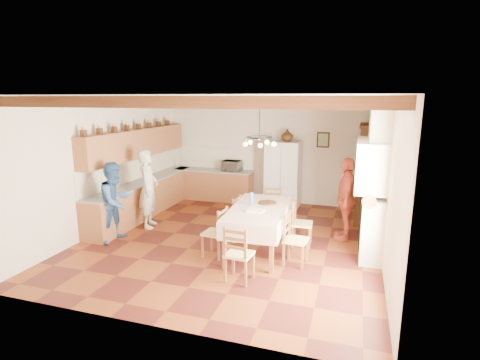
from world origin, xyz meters
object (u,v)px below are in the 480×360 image
chair_right_near (296,239)px  chair_end_near (239,253)px  hutch (369,173)px  chair_end_far (272,209)px  dining_table (259,212)px  person_woman_red (346,199)px  chair_right_far (302,223)px  person_woman_blue (116,202)px  refrigerator (283,174)px  chair_left_near (215,232)px  chair_left_far (230,218)px  person_man (148,189)px  microwave (232,166)px

chair_right_near → chair_end_near: same height
hutch → chair_end_far: size_ratio=2.46×
dining_table → person_woman_red: (1.59, 1.18, 0.08)m
chair_right_far → person_woman_blue: 3.90m
refrigerator → chair_end_far: (0.13, -1.91, -0.43)m
chair_right_far → chair_end_far: same height
chair_end_far → person_woman_red: (1.61, -0.15, 0.40)m
chair_left_near → chair_left_far: same height
chair_left_near → person_man: 2.39m
chair_right_near → chair_end_near: 1.19m
chair_left_near → chair_right_near: same height
person_woman_blue → refrigerator: bearing=-31.6°
chair_left_far → person_woman_red: size_ratio=0.54×
refrigerator → chair_left_far: size_ratio=1.90×
chair_end_near → chair_end_far: size_ratio=1.00×
chair_left_near → chair_end_near: size_ratio=1.00×
refrigerator → chair_left_far: 2.92m
person_woman_blue → microwave: person_woman_blue is taller
person_man → chair_end_near: bearing=-142.3°
chair_end_far → person_woman_red: bearing=-15.9°
chair_left_far → person_woman_blue: (-2.26, -0.74, 0.36)m
dining_table → person_woman_red: size_ratio=1.18×
chair_left_far → person_woman_blue: bearing=-65.1°
chair_end_near → chair_end_far: (-0.03, 2.62, 0.00)m
chair_left_near → chair_right_far: (1.51, 1.03, 0.00)m
chair_end_far → person_woman_blue: 3.43m
chair_end_near → chair_left_far: bearing=-60.8°
chair_end_far → chair_left_far: bearing=-138.7°
chair_end_far → microwave: (-1.65, 2.01, 0.57)m
chair_end_near → person_man: 3.43m
chair_right_far → microwave: (-2.45, 2.80, 0.57)m
person_man → microwave: bearing=-40.6°
chair_left_far → person_woman_red: (2.33, 0.76, 0.40)m
refrigerator → person_woman_blue: 4.57m
chair_left_near → chair_end_far: bearing=164.5°
chair_end_near → chair_right_near: bearing=-125.8°
refrigerator → chair_right_far: (0.93, -2.69, -0.43)m
refrigerator → person_man: person_man is taller
refrigerator → person_woman_red: 2.70m
hutch → chair_left_near: (-2.78, -3.14, -0.70)m
chair_end_near → chair_right_far: bearing=-107.2°
microwave → chair_right_near: bearing=-51.0°
person_woman_red → microwave: (-3.26, 2.17, 0.16)m
hutch → person_man: bearing=-156.1°
refrigerator → person_woman_red: size_ratio=1.03×
hutch → chair_end_far: 2.56m
chair_left_near → chair_right_far: size_ratio=1.00×
person_woman_blue → microwave: size_ratio=3.17×
chair_left_near → dining_table: bearing=129.0°
dining_table → microwave: bearing=116.5°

